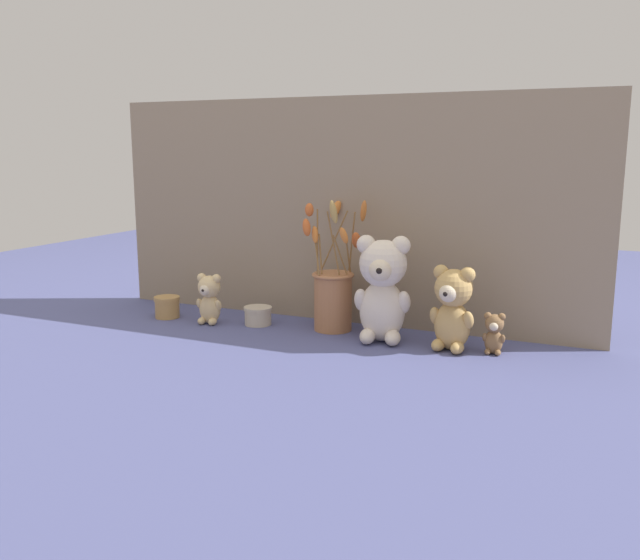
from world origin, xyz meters
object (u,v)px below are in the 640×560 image
Objects in this scene: decorative_tin_tall at (258,316)px; decorative_tin_short at (167,307)px; teddy_bear_tiny at (494,333)px; teddy_bear_small at (209,298)px; teddy_bear_medium at (453,307)px; flower_vase at (333,293)px; teddy_bear_large at (382,287)px.

decorative_tin_short is at bearing -172.40° from decorative_tin_tall.
teddy_bear_tiny is at bearing -0.70° from decorative_tin_tall.
teddy_bear_small is at bearing -160.68° from decorative_tin_tall.
teddy_bear_medium reaches higher than decorative_tin_tall.
teddy_bear_tiny is 0.66m from decorative_tin_tall.
flower_vase is 0.51m from decorative_tin_short.
teddy_bear_small is at bearing -176.70° from teddy_bear_large.
teddy_bear_large is at bearing -178.24° from teddy_bear_tiny.
teddy_bear_large is at bearing -2.56° from decorative_tin_tall.
teddy_bear_tiny is at bearing 2.75° from teddy_bear_small.
decorative_tin_short is (-0.15, 0.01, -0.04)m from teddy_bear_small.
flower_vase is at bearing 174.29° from teddy_bear_tiny.
teddy_bear_tiny reaches higher than decorative_tin_short.
decorative_tin_tall is (-0.66, 0.01, -0.03)m from teddy_bear_tiny.
flower_vase is (-0.34, 0.06, -0.01)m from teddy_bear_medium.
decorative_tin_short is (-0.50, -0.07, -0.07)m from flower_vase.
teddy_bear_large reaches higher than teddy_bear_medium.
teddy_bear_tiny is at bearing 1.82° from decorative_tin_short.
teddy_bear_large reaches higher than decorative_tin_short.
flower_vase is 0.23m from decorative_tin_tall.
teddy_bear_large is 0.17m from flower_vase.
teddy_bear_large is 3.46× the size of decorative_tin_tall.
teddy_bear_medium is 2.65× the size of decorative_tin_tall.
decorative_tin_tall is at bearing 19.32° from teddy_bear_small.
teddy_bear_tiny is at bearing -5.71° from flower_vase.
teddy_bear_large is 0.30m from teddy_bear_tiny.
decorative_tin_tall is 1.06× the size of decorative_tin_short.
teddy_bear_small is (-0.51, -0.03, -0.07)m from teddy_bear_large.
teddy_bear_large is at bearing -18.35° from flower_vase.
teddy_bear_medium is at bearing -173.91° from teddy_bear_tiny.
teddy_bear_small is 0.16m from decorative_tin_short.
teddy_bear_small is (-0.69, -0.03, -0.03)m from teddy_bear_medium.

